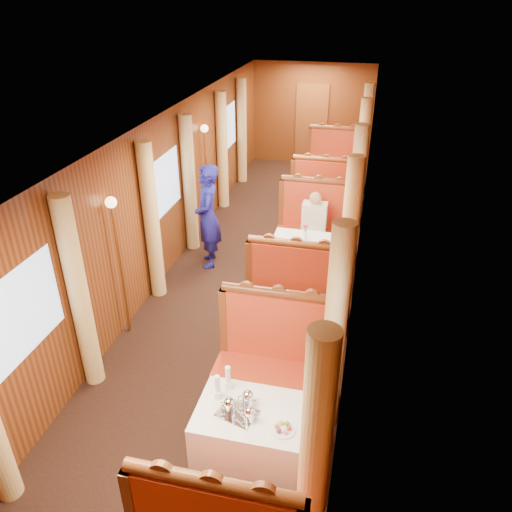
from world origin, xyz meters
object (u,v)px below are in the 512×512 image
(banquette_mid_fwd, at_px, (296,295))
(tea_tray, at_px, (237,413))
(rose_vase_mid, at_px, (305,230))
(rose_vase_far, at_px, (330,159))
(passenger, at_px, (314,220))
(banquette_far_fwd, at_px, (324,200))
(banquette_far_aft, at_px, (334,167))
(teapot_right, at_px, (249,416))
(table_far, at_px, (329,184))
(steward, at_px, (208,217))
(teapot_back, at_px, (248,401))
(table_near, at_px, (253,440))
(teapot_left, at_px, (229,408))
(banquette_mid_aft, at_px, (315,232))
(banquette_near_aft, at_px, (275,366))
(fruit_plate, at_px, (283,428))
(table_mid, at_px, (306,262))

(banquette_mid_fwd, distance_m, tea_tray, 2.58)
(rose_vase_mid, xyz_separation_m, rose_vase_far, (0.01, 3.46, 0.00))
(banquette_mid_fwd, xyz_separation_m, passenger, (-0.00, 1.81, 0.32))
(banquette_far_fwd, bearing_deg, banquette_mid_fwd, -90.00)
(banquette_far_aft, distance_m, teapot_right, 8.14)
(table_far, relative_size, teapot_right, 6.95)
(table_far, relative_size, banquette_far_aft, 0.78)
(steward, bearing_deg, teapot_back, 5.12)
(table_near, xyz_separation_m, steward, (-1.65, 3.77, 0.49))
(teapot_left, height_order, steward, steward)
(banquette_mid_aft, xyz_separation_m, rose_vase_mid, (-0.04, -1.01, 0.50))
(table_near, xyz_separation_m, teapot_back, (-0.06, 0.04, 0.45))
(passenger, bearing_deg, banquette_near_aft, -90.00)
(teapot_back, distance_m, rose_vase_mid, 3.47)
(banquette_mid_aft, relative_size, teapot_left, 7.97)
(banquette_mid_fwd, relative_size, banquette_far_aft, 1.00)
(fruit_plate, bearing_deg, banquette_mid_aft, 93.69)
(banquette_near_aft, height_order, banquette_far_aft, same)
(banquette_near_aft, height_order, tea_tray, banquette_near_aft)
(banquette_mid_fwd, relative_size, rose_vase_far, 3.72)
(teapot_right, bearing_deg, banquette_near_aft, 92.03)
(banquette_far_fwd, relative_size, tea_tray, 3.94)
(banquette_far_fwd, xyz_separation_m, rose_vase_mid, (-0.04, -2.48, 0.50))
(banquette_mid_aft, xyz_separation_m, rose_vase_far, (-0.03, 2.46, 0.50))
(table_near, bearing_deg, rose_vase_mid, 90.59)
(table_far, height_order, rose_vase_far, rose_vase_far)
(passenger, bearing_deg, teapot_back, -90.85)
(teapot_left, bearing_deg, banquette_mid_fwd, 90.81)
(table_far, bearing_deg, banquette_mid_aft, -90.00)
(teapot_left, bearing_deg, passenger, 92.68)
(banquette_mid_fwd, xyz_separation_m, tea_tray, (-0.13, -2.55, 0.33))
(table_far, height_order, teapot_right, teapot_right)
(banquette_far_fwd, xyz_separation_m, teapot_left, (-0.20, -6.06, 0.39))
(table_mid, bearing_deg, fruit_plate, -85.29)
(teapot_back, distance_m, steward, 4.05)
(table_mid, xyz_separation_m, steward, (-1.65, 0.27, 0.49))
(banquette_mid_fwd, relative_size, banquette_far_fwd, 1.00)
(banquette_near_aft, bearing_deg, tea_tray, -97.07)
(banquette_mid_aft, relative_size, steward, 0.78)
(table_near, height_order, rose_vase_far, rose_vase_far)
(banquette_mid_aft, bearing_deg, rose_vase_mid, -92.06)
(table_near, bearing_deg, tea_tray, -154.29)
(table_near, xyz_separation_m, table_mid, (0.00, 3.50, 0.00))
(table_mid, bearing_deg, rose_vase_far, 90.48)
(banquette_mid_aft, bearing_deg, fruit_plate, -86.31)
(tea_tray, xyz_separation_m, fruit_plate, (0.43, -0.08, 0.01))
(teapot_left, height_order, teapot_right, teapot_left)
(banquette_far_aft, bearing_deg, fruit_plate, -87.89)
(tea_tray, bearing_deg, rose_vase_mid, 88.44)
(teapot_right, bearing_deg, banquette_mid_fwd, 92.22)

